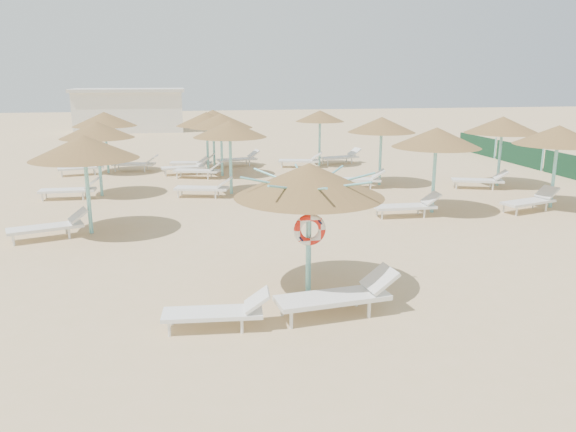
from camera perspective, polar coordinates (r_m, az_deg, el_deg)
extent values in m
plane|color=tan|center=(11.76, 0.58, -7.17)|extent=(120.00, 120.00, 0.00)
cylinder|color=#7AD1D4|center=(11.15, 2.10, -2.40)|extent=(0.11, 0.11, 2.20)
cone|color=olive|center=(10.87, 2.16, 3.68)|extent=(2.94, 2.94, 0.66)
cylinder|color=#7AD1D4|center=(10.92, 2.15, 2.39)|extent=(0.20, 0.20, 0.12)
cylinder|color=#7AD1D4|center=(11.05, 5.58, 3.52)|extent=(1.33, 0.04, 0.34)
cylinder|color=#7AD1D4|center=(11.45, 3.96, 3.93)|extent=(0.97, 0.97, 0.34)
cylinder|color=#7AD1D4|center=(11.53, 1.41, 4.03)|extent=(0.04, 1.33, 0.34)
cylinder|color=#7AD1D4|center=(11.25, -0.76, 3.78)|extent=(0.97, 0.97, 0.34)
cylinder|color=#7AD1D4|center=(10.75, -1.36, 3.29)|extent=(1.33, 0.04, 0.34)
cylinder|color=#7AD1D4|center=(10.32, 0.16, 2.84)|extent=(0.97, 0.97, 0.34)
cylinder|color=#7AD1D4|center=(10.23, 2.99, 2.72)|extent=(0.04, 1.33, 0.34)
cylinder|color=#7AD1D4|center=(10.54, 5.27, 3.02)|extent=(0.97, 0.97, 0.34)
torus|color=red|center=(10.99, 2.23, -1.40)|extent=(0.64, 0.15, 0.64)
cylinder|color=white|center=(9.80, -11.98, -11.21)|extent=(0.05, 0.05, 0.25)
cylinder|color=white|center=(10.21, -11.72, -10.13)|extent=(0.05, 0.05, 0.25)
cylinder|color=white|center=(9.74, -4.70, -11.11)|extent=(0.05, 0.05, 0.25)
cylinder|color=white|center=(10.15, -4.75, -10.02)|extent=(0.05, 0.05, 0.25)
cube|color=white|center=(9.89, -7.67, -9.76)|extent=(1.76, 0.71, 0.07)
cube|color=white|center=(9.80, -3.17, -8.49)|extent=(0.48, 0.58, 0.33)
cylinder|color=white|center=(9.87, 0.33, -10.53)|extent=(0.07, 0.07, 0.31)
cylinder|color=white|center=(10.35, -0.61, -9.32)|extent=(0.07, 0.07, 0.31)
cylinder|color=white|center=(10.38, 8.23, -9.40)|extent=(0.07, 0.07, 0.31)
cylinder|color=white|center=(10.83, 6.98, -8.32)|extent=(0.07, 0.07, 0.31)
cube|color=white|center=(10.30, 4.55, -8.28)|extent=(2.15, 0.92, 0.09)
cube|color=white|center=(10.57, 9.29, -6.31)|extent=(0.60, 0.71, 0.40)
cylinder|color=#7AD1D4|center=(16.29, -19.65, 2.25)|extent=(0.11, 0.11, 2.30)
cone|color=olive|center=(16.09, -20.02, 6.60)|extent=(2.88, 2.88, 0.65)
cylinder|color=#7AD1D4|center=(16.12, -19.94, 5.73)|extent=(0.20, 0.20, 0.12)
cylinder|color=white|center=(16.06, -26.11, -2.26)|extent=(0.06, 0.06, 0.28)
cylinder|color=white|center=(16.54, -26.21, -1.82)|extent=(0.06, 0.06, 0.28)
cylinder|color=white|center=(16.15, -21.35, -1.68)|extent=(0.06, 0.06, 0.28)
cylinder|color=white|center=(16.63, -21.59, -1.26)|extent=(0.06, 0.06, 0.28)
cube|color=white|center=(16.30, -23.43, -1.09)|extent=(2.00, 1.18, 0.08)
cube|color=white|center=(16.33, -20.56, 0.08)|extent=(0.65, 0.72, 0.36)
cylinder|color=#7AD1D4|center=(21.37, -18.60, 5.00)|extent=(0.11, 0.11, 2.30)
cone|color=olive|center=(21.22, -18.86, 8.30)|extent=(2.60, 2.60, 0.58)
cylinder|color=#7AD1D4|center=(21.24, -18.81, 7.66)|extent=(0.20, 0.20, 0.12)
cylinder|color=white|center=(21.27, -23.68, 1.73)|extent=(0.06, 0.06, 0.28)
cylinder|color=white|center=(21.75, -23.38, 2.01)|extent=(0.06, 0.06, 0.28)
cylinder|color=white|center=(20.98, -20.11, 1.91)|extent=(0.06, 0.06, 0.28)
cylinder|color=white|center=(21.46, -19.88, 2.19)|extent=(0.06, 0.06, 0.28)
cube|color=white|center=(21.29, -21.49, 2.45)|extent=(1.91, 0.66, 0.08)
cube|color=white|center=(21.09, -19.29, 3.20)|extent=(0.50, 0.61, 0.36)
cylinder|color=#7AD1D4|center=(26.38, -17.95, 6.66)|extent=(0.11, 0.11, 2.30)
cone|color=olive|center=(26.26, -18.15, 9.35)|extent=(2.77, 2.77, 0.62)
cylinder|color=#7AD1D4|center=(26.28, -18.11, 8.82)|extent=(0.20, 0.20, 0.12)
cylinder|color=white|center=(26.01, -21.98, 3.97)|extent=(0.06, 0.06, 0.28)
cylinder|color=white|center=(26.50, -22.02, 4.14)|extent=(0.06, 0.06, 0.28)
cylinder|color=white|center=(26.07, -19.02, 4.25)|extent=(0.06, 0.06, 0.28)
cylinder|color=white|center=(26.57, -19.12, 4.41)|extent=(0.06, 0.06, 0.28)
cube|color=white|center=(26.26, -20.30, 4.61)|extent=(1.99, 1.02, 0.08)
cube|color=white|center=(26.28, -18.49, 5.29)|extent=(0.60, 0.69, 0.36)
cylinder|color=white|center=(26.71, -17.16, 4.61)|extent=(0.06, 0.06, 0.28)
cylinder|color=white|center=(27.18, -16.82, 4.79)|extent=(0.06, 0.06, 0.28)
cylinder|color=white|center=(26.30, -14.37, 4.66)|extent=(0.06, 0.06, 0.28)
cylinder|color=white|center=(26.78, -14.08, 4.84)|extent=(0.06, 0.06, 0.28)
cube|color=white|center=(26.67, -15.39, 5.11)|extent=(1.99, 1.02, 0.08)
cube|color=white|center=(26.40, -13.65, 5.66)|extent=(0.60, 0.69, 0.36)
cylinder|color=#7AD1D4|center=(20.71, -5.84, 5.40)|extent=(0.11, 0.11, 2.30)
cone|color=olive|center=(20.56, -5.93, 8.81)|extent=(2.67, 2.67, 0.60)
cylinder|color=#7AD1D4|center=(20.58, -5.91, 8.15)|extent=(0.20, 0.20, 0.12)
cylinder|color=white|center=(20.39, -11.10, 2.18)|extent=(0.06, 0.06, 0.28)
cylinder|color=white|center=(20.86, -10.74, 2.46)|extent=(0.06, 0.06, 0.28)
cylinder|color=white|center=(20.08, -7.37, 2.14)|extent=(0.06, 0.06, 0.28)
cylinder|color=white|center=(20.56, -7.10, 2.43)|extent=(0.06, 0.06, 0.28)
cube|color=white|center=(20.40, -8.77, 2.80)|extent=(2.00, 1.09, 0.08)
cube|color=white|center=(20.18, -6.44, 3.45)|extent=(0.62, 0.70, 0.36)
cylinder|color=#7AD1D4|center=(26.78, -7.55, 7.32)|extent=(0.11, 0.11, 2.30)
cone|color=olive|center=(26.66, -7.63, 9.98)|extent=(2.77, 2.77, 0.62)
cylinder|color=#7AD1D4|center=(26.68, -7.62, 9.46)|extent=(0.20, 0.20, 0.12)
cylinder|color=white|center=(26.39, -11.62, 4.84)|extent=(0.06, 0.06, 0.28)
cylinder|color=white|center=(26.87, -11.41, 5.02)|extent=(0.06, 0.06, 0.28)
cylinder|color=white|center=(26.15, -8.71, 4.88)|extent=(0.06, 0.06, 0.28)
cylinder|color=white|center=(26.63, -8.55, 5.06)|extent=(0.06, 0.06, 0.28)
cube|color=white|center=(26.45, -9.82, 5.34)|extent=(1.98, 0.97, 0.08)
cube|color=white|center=(26.28, -8.01, 5.88)|extent=(0.59, 0.68, 0.36)
cylinder|color=white|center=(26.84, -6.69, 5.19)|extent=(0.06, 0.06, 0.28)
cylinder|color=white|center=(27.32, -6.97, 5.34)|extent=(0.06, 0.06, 0.28)
cylinder|color=white|center=(27.21, -3.93, 5.37)|extent=(0.06, 0.06, 0.28)
cylinder|color=white|center=(27.68, -4.25, 5.52)|extent=(0.06, 0.06, 0.28)
cube|color=white|center=(27.26, -5.21, 5.75)|extent=(1.98, 0.97, 0.08)
cube|color=white|center=(27.48, -3.51, 6.35)|extent=(0.59, 0.68, 0.36)
cylinder|color=#7AD1D4|center=(18.34, 14.61, 3.88)|extent=(0.11, 0.11, 2.30)
cone|color=olive|center=(18.17, 14.85, 7.74)|extent=(2.75, 2.75, 0.62)
cylinder|color=#7AD1D4|center=(18.19, 14.80, 6.98)|extent=(0.20, 0.20, 0.12)
cylinder|color=white|center=(17.25, 9.54, 0.08)|extent=(0.06, 0.06, 0.28)
cylinder|color=white|center=(17.71, 9.03, 0.47)|extent=(0.06, 0.06, 0.28)
cylinder|color=white|center=(17.72, 13.68, 0.25)|extent=(0.06, 0.06, 0.28)
cylinder|color=white|center=(18.17, 13.08, 0.62)|extent=(0.06, 0.06, 0.28)
cube|color=white|center=(17.70, 11.76, 0.94)|extent=(1.92, 0.67, 0.08)
cube|color=white|center=(17.97, 14.34, 1.77)|extent=(0.50, 0.61, 0.36)
cylinder|color=#7AD1D4|center=(22.62, 9.37, 6.02)|extent=(0.11, 0.11, 2.30)
cone|color=olive|center=(22.49, 9.49, 9.15)|extent=(2.65, 2.65, 0.60)
cylinder|color=#7AD1D4|center=(22.51, 9.47, 8.54)|extent=(0.20, 0.20, 0.12)
cylinder|color=white|center=(21.79, 4.85, 3.16)|extent=(0.06, 0.06, 0.28)
cylinder|color=white|center=(22.28, 4.84, 3.40)|extent=(0.06, 0.06, 0.28)
cylinder|color=white|center=(21.85, 8.39, 3.09)|extent=(0.06, 0.06, 0.28)
cylinder|color=white|center=(22.34, 8.31, 3.33)|extent=(0.06, 0.06, 0.28)
cube|color=white|center=(22.03, 6.94, 3.70)|extent=(2.00, 1.09, 0.08)
cube|color=white|center=(22.04, 9.17, 4.26)|extent=(0.62, 0.70, 0.36)
cylinder|color=#7AD1D4|center=(27.26, 3.23, 7.54)|extent=(0.11, 0.11, 2.30)
cone|color=olive|center=(27.14, 3.27, 10.12)|extent=(2.33, 2.33, 0.52)
cylinder|color=#7AD1D4|center=(27.16, 3.26, 9.64)|extent=(0.20, 0.20, 0.12)
cylinder|color=white|center=(26.56, -0.64, 5.19)|extent=(0.06, 0.06, 0.28)
cylinder|color=white|center=(27.06, -0.57, 5.35)|extent=(0.06, 0.06, 0.28)
cylinder|color=white|center=(26.50, 2.28, 5.16)|extent=(0.06, 0.06, 0.28)
cylinder|color=white|center=(26.99, 2.31, 5.32)|extent=(0.06, 0.06, 0.28)
cube|color=white|center=(26.74, 1.11, 5.64)|extent=(1.99, 1.07, 0.08)
cube|color=white|center=(26.68, 2.95, 6.12)|extent=(0.62, 0.70, 0.36)
cylinder|color=white|center=(27.35, 4.06, 5.42)|extent=(0.06, 0.06, 0.28)
cylinder|color=white|center=(27.78, 3.56, 5.56)|extent=(0.06, 0.06, 0.28)
cylinder|color=white|center=(28.03, 6.49, 5.57)|extent=(0.06, 0.06, 0.28)
cylinder|color=white|center=(28.45, 5.96, 5.71)|extent=(0.06, 0.06, 0.28)
cube|color=white|center=(27.93, 5.26, 5.95)|extent=(1.99, 1.07, 0.08)
cube|color=white|center=(28.34, 6.77, 6.51)|extent=(0.62, 0.70, 0.36)
cylinder|color=#7AD1D4|center=(20.37, 25.41, 3.95)|extent=(0.11, 0.11, 2.30)
cone|color=olive|center=(20.22, 25.78, 7.42)|extent=(2.79, 2.79, 0.63)
cylinder|color=#7AD1D4|center=(20.24, 25.71, 6.74)|extent=(0.20, 0.20, 0.12)
cylinder|color=white|center=(18.85, 22.20, 0.41)|extent=(0.06, 0.06, 0.28)
cylinder|color=white|center=(19.16, 21.07, 0.73)|extent=(0.06, 0.06, 0.28)
cylinder|color=white|center=(19.88, 24.73, 0.83)|extent=(0.06, 0.06, 0.28)
cylinder|color=white|center=(20.18, 23.63, 1.12)|extent=(0.06, 0.06, 0.28)
cube|color=white|center=(19.57, 23.22, 1.33)|extent=(2.00, 1.14, 0.08)
cube|color=white|center=(20.18, 24.83, 2.22)|extent=(0.64, 0.71, 0.36)
cylinder|color=#7AD1D4|center=(23.65, 20.70, 5.64)|extent=(0.11, 0.11, 2.30)
cone|color=olive|center=(23.51, 20.96, 8.65)|extent=(2.87, 2.87, 0.64)
cylinder|color=#7AD1D4|center=(23.54, 20.91, 8.05)|extent=(0.20, 0.20, 0.12)
cylinder|color=white|center=(22.54, 16.73, 2.98)|extent=(0.06, 0.06, 0.28)
cylinder|color=white|center=(23.03, 16.57, 3.21)|extent=(0.06, 0.06, 0.28)
cylinder|color=white|center=(22.77, 20.10, 2.82)|extent=(0.06, 0.06, 0.28)
cylinder|color=white|center=(23.25, 19.87, 3.06)|extent=(0.06, 0.06, 0.28)
cube|color=white|center=(22.88, 18.67, 3.44)|extent=(2.00, 1.22, 0.08)
cube|color=white|center=(23.00, 20.81, 3.93)|extent=(0.66, 0.73, 0.36)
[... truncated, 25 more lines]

